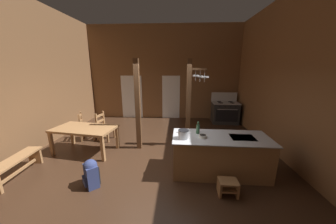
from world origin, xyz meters
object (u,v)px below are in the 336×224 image
kitchen_island (220,155)px  backpack (91,172)px  ladderback_chair_near_window (104,127)px  bench_along_left_wall (16,164)px  dining_table (85,131)px  mixing_bowl_on_counter (203,136)px  ladderback_chair_by_post (86,127)px  stove_range (225,112)px  step_stool (228,186)px  stockpot_on_counter (184,134)px  bottle_tall_on_counter (198,129)px

kitchen_island → backpack: bearing=-166.4°
ladderback_chair_near_window → bench_along_left_wall: (-1.11, -2.16, -0.15)m
dining_table → mixing_bowl_on_counter: mixing_bowl_on_counter is taller
ladderback_chair_by_post → dining_table: bearing=-62.5°
bench_along_left_wall → mixing_bowl_on_counter: size_ratio=7.16×
kitchen_island → mixing_bowl_on_counter: (-0.42, -0.08, 0.48)m
stove_range → ladderback_chair_near_window: (-4.59, -2.15, -0.03)m
step_stool → stockpot_on_counter: 1.32m
stove_range → stockpot_on_counter: 4.50m
stove_range → backpack: (-3.87, -4.53, -0.17)m
step_stool → backpack: (-2.74, 0.09, 0.14)m
ladderback_chair_near_window → bench_along_left_wall: ladderback_chair_near_window is taller
step_stool → bottle_tall_on_counter: bearing=118.4°
kitchen_island → mixing_bowl_on_counter: bearing=-169.6°
backpack → mixing_bowl_on_counter: mixing_bowl_on_counter is taller
stove_range → step_stool: 4.77m
bench_along_left_wall → mixing_bowl_on_counter: bearing=5.0°
kitchen_island → ladderback_chair_by_post: size_ratio=2.30×
ladderback_chair_near_window → stockpot_on_counter: size_ratio=3.09×
stove_range → bottle_tall_on_counter: size_ratio=4.64×
dining_table → stockpot_on_counter: stockpot_on_counter is taller
bottle_tall_on_counter → kitchen_island: bearing=-19.3°
stockpot_on_counter → step_stool: bearing=-35.9°
stove_range → ladderback_chair_by_post: bearing=-157.4°
stove_range → bottle_tall_on_counter: (-1.63, -3.70, 0.52)m
kitchen_island → ladderback_chair_by_post: ladderback_chair_by_post is taller
ladderback_chair_near_window → ladderback_chair_by_post: bearing=-178.4°
stove_range → dining_table: stove_range is taller
kitchen_island → ladderback_chair_by_post: (-4.10, 1.70, 0.01)m
ladderback_chair_near_window → stockpot_on_counter: stockpot_on_counter is taller
stove_range → dining_table: (-4.77, -3.05, 0.17)m
ladderback_chair_by_post → bench_along_left_wall: 2.20m
stockpot_on_counter → stove_range: bearing=63.8°
kitchen_island → mixing_bowl_on_counter: size_ratio=12.42×
bench_along_left_wall → bottle_tall_on_counter: size_ratio=4.43×
step_stool → dining_table: size_ratio=0.20×
step_stool → bench_along_left_wall: 4.59m
mixing_bowl_on_counter → kitchen_island: bearing=10.4°
bench_along_left_wall → mixing_bowl_on_counter: 4.22m
dining_table → step_stool: bearing=-23.4°
stockpot_on_counter → mixing_bowl_on_counter: size_ratio=1.75×
mixing_bowl_on_counter → bottle_tall_on_counter: (-0.08, 0.25, 0.08)m
kitchen_island → bottle_tall_on_counter: bottle_tall_on_counter is taller
ladderback_chair_by_post → bench_along_left_wall: ladderback_chair_by_post is taller
dining_table → mixing_bowl_on_counter: size_ratio=10.33×
stove_range → ladderback_chair_near_window: 5.07m
backpack → mixing_bowl_on_counter: size_ratio=3.39×
ladderback_chair_by_post → stockpot_on_counter: bearing=-29.6°
bench_along_left_wall → stockpot_on_counter: 3.80m
dining_table → mixing_bowl_on_counter: bearing=-15.5°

